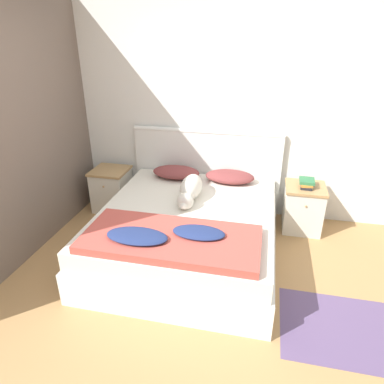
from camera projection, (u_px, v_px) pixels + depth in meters
ground_plane at (175, 330)px, 2.67m from camera, size 16.00×16.00×0.00m
wall_back at (220, 111)px, 4.01m from camera, size 9.00×0.06×2.55m
wall_side_left at (31, 125)px, 3.40m from camera, size 0.06×3.10×2.55m
bed at (188, 232)px, 3.51m from camera, size 1.74×1.99×0.51m
headboard at (206, 169)px, 4.28m from camera, size 1.82×0.06×1.06m
nightstand_left at (112, 189)px, 4.41m from camera, size 0.44×0.44×0.54m
nightstand_right at (303, 208)px, 3.94m from camera, size 0.44×0.44×0.54m
pillow_left at (176, 172)px, 4.12m from camera, size 0.57×0.34×0.14m
pillow_right at (230, 177)px, 4.00m from camera, size 0.57×0.34×0.14m
quilt at (170, 238)px, 2.84m from camera, size 1.48×0.67×0.12m
dog at (190, 189)px, 3.57m from camera, size 0.22×0.69×0.24m
book_stack at (307, 183)px, 3.81m from camera, size 0.17×0.23×0.09m
rug at (358, 331)px, 2.66m from camera, size 1.18×0.76×0.00m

